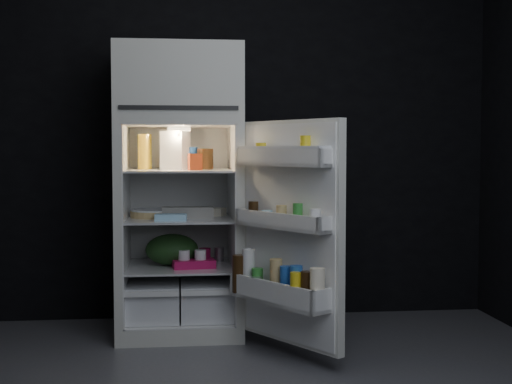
{
  "coord_description": "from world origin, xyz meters",
  "views": [
    {
      "loc": [
        -0.14,
        -3.17,
        1.15
      ],
      "look_at": [
        0.31,
        1.0,
        0.9
      ],
      "focal_mm": 50.0,
      "sensor_mm": 36.0,
      "label": 1
    }
  ],
  "objects": [
    {
      "name": "yogurt_tray",
      "position": [
        -0.05,
        1.17,
        0.45
      ],
      "size": [
        0.27,
        0.17,
        0.05
      ],
      "primitive_type": "cube",
      "rotation": [
        0.0,
        0.0,
        0.13
      ],
      "color": "#BD104E",
      "rests_on": "refrigerator"
    },
    {
      "name": "wall_front",
      "position": [
        0.0,
        -1.7,
        1.35
      ],
      "size": [
        4.0,
        0.0,
        2.7
      ],
      "primitive_type": "cube",
      "color": "black",
      "rests_on": "ground"
    },
    {
      "name": "wall_back",
      "position": [
        0.0,
        1.7,
        1.35
      ],
      "size": [
        4.0,
        0.0,
        2.7
      ],
      "primitive_type": "cube",
      "color": "black",
      "rests_on": "ground"
    },
    {
      "name": "jam_jar",
      "position": [
        0.03,
        1.32,
        1.09
      ],
      "size": [
        0.13,
        0.13,
        0.13
      ],
      "primitive_type": "cylinder",
      "rotation": [
        0.0,
        0.0,
        -0.42
      ],
      "color": "black",
      "rests_on": "refrigerator"
    },
    {
      "name": "small_carton",
      "position": [
        -0.04,
        1.14,
        1.08
      ],
      "size": [
        0.09,
        0.07,
        0.1
      ],
      "primitive_type": "cube",
      "rotation": [
        0.0,
        0.0,
        0.22
      ],
      "color": "#C73F17",
      "rests_on": "refrigerator"
    },
    {
      "name": "milk_jug",
      "position": [
        -0.16,
        1.3,
        1.15
      ],
      "size": [
        0.19,
        0.19,
        0.24
      ],
      "primitive_type": "cube",
      "rotation": [
        0.0,
        0.0,
        -0.39
      ],
      "color": "white",
      "rests_on": "refrigerator"
    },
    {
      "name": "wrapped_pkg",
      "position": [
        0.09,
        1.39,
        0.75
      ],
      "size": [
        0.15,
        0.14,
        0.05
      ],
      "primitive_type": "cube",
      "rotation": [
        0.0,
        0.0,
        -0.42
      ],
      "color": "#FAEFCC",
      "rests_on": "refrigerator"
    },
    {
      "name": "small_can_silver",
      "position": [
        0.12,
        1.42,
        0.47
      ],
      "size": [
        0.08,
        0.08,
        0.09
      ],
      "primitive_type": "cylinder",
      "rotation": [
        0.0,
        0.0,
        0.28
      ],
      "color": "#B7B7BB",
      "rests_on": "refrigerator"
    },
    {
      "name": "amber_bottle",
      "position": [
        -0.35,
        1.34,
        1.14
      ],
      "size": [
        0.11,
        0.11,
        0.22
      ],
      "primitive_type": "cylinder",
      "rotation": [
        0.0,
        0.0,
        -0.38
      ],
      "color": "gold",
      "rests_on": "refrigerator"
    },
    {
      "name": "small_can_red",
      "position": [
        0.02,
        1.39,
        0.47
      ],
      "size": [
        0.1,
        0.1,
        0.09
      ],
      "primitive_type": "cylinder",
      "rotation": [
        0.0,
        0.0,
        0.43
      ],
      "color": "#BD104E",
      "rests_on": "refrigerator"
    },
    {
      "name": "produce_bag",
      "position": [
        -0.18,
        1.29,
        0.52
      ],
      "size": [
        0.4,
        0.36,
        0.2
      ],
      "primitive_type": "ellipsoid",
      "rotation": [
        0.0,
        0.0,
        0.29
      ],
      "color": "#193815",
      "rests_on": "refrigerator"
    },
    {
      "name": "flat_package",
      "position": [
        -0.19,
        1.1,
        0.75
      ],
      "size": [
        0.19,
        0.1,
        0.04
      ],
      "primitive_type": "cube",
      "rotation": [
        0.0,
        0.0,
        -0.06
      ],
      "color": "#9AD0EF",
      "rests_on": "refrigerator"
    },
    {
      "name": "mayo_jar",
      "position": [
        -0.07,
        1.37,
        1.1
      ],
      "size": [
        0.11,
        0.11,
        0.14
      ],
      "primitive_type": "cylinder",
      "rotation": [
        0.0,
        0.0,
        0.11
      ],
      "color": "#2055B0",
      "rests_on": "refrigerator"
    },
    {
      "name": "pie",
      "position": [
        -0.29,
        1.33,
        0.75
      ],
      "size": [
        0.34,
        0.34,
        0.04
      ],
      "primitive_type": "cylinder",
      "rotation": [
        0.0,
        0.0,
        0.09
      ],
      "color": "tan",
      "rests_on": "refrigerator"
    },
    {
      "name": "egg_carton",
      "position": [
        -0.08,
        1.24,
        0.76
      ],
      "size": [
        0.32,
        0.12,
        0.07
      ],
      "primitive_type": "cube",
      "rotation": [
        0.0,
        0.0,
        -0.0
      ],
      "color": "gray",
      "rests_on": "refrigerator"
    },
    {
      "name": "refrigerator",
      "position": [
        -0.14,
        1.32,
        0.96
      ],
      "size": [
        0.76,
        0.71,
        1.78
      ],
      "color": "silver",
      "rests_on": "ground"
    },
    {
      "name": "fridge_door",
      "position": [
        0.44,
        0.63,
        0.68
      ],
      "size": [
        0.55,
        0.71,
        1.22
      ],
      "color": "silver",
      "rests_on": "ground"
    }
  ]
}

